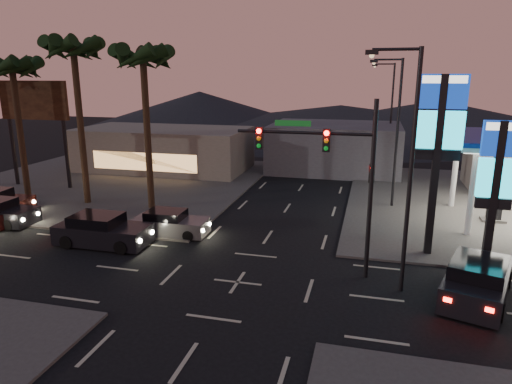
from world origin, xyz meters
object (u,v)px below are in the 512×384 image
(car_lane_a_front, at_px, (102,231))
(car_lane_b_front, at_px, (170,223))
(traffic_signal_mast, at_px, (332,163))
(pylon_sign_tall, at_px, (439,130))
(suv_station, at_px, (478,280))
(pylon_sign_short, at_px, (497,172))

(car_lane_a_front, distance_m, car_lane_b_front, 3.74)
(traffic_signal_mast, relative_size, car_lane_b_front, 1.81)
(pylon_sign_tall, height_order, suv_station, pylon_sign_tall)
(traffic_signal_mast, xyz_separation_m, suv_station, (6.22, -0.92, -4.42))
(traffic_signal_mast, height_order, car_lane_b_front, traffic_signal_mast)
(pylon_sign_tall, height_order, car_lane_a_front, pylon_sign_tall)
(car_lane_a_front, relative_size, suv_station, 0.93)
(car_lane_b_front, relative_size, suv_station, 0.79)
(pylon_sign_tall, bearing_deg, car_lane_b_front, -178.17)
(car_lane_a_front, bearing_deg, suv_station, -4.82)
(pylon_sign_tall, distance_m, traffic_signal_mast, 6.02)
(pylon_sign_short, xyz_separation_m, car_lane_b_front, (-16.57, 0.55, -4.00))
(pylon_sign_short, xyz_separation_m, traffic_signal_mast, (-7.24, -2.51, 0.57))
(pylon_sign_short, bearing_deg, traffic_signal_mast, -160.87)
(suv_station, bearing_deg, car_lane_b_front, 165.64)
(pylon_sign_short, relative_size, traffic_signal_mast, 0.88)
(pylon_sign_short, relative_size, car_lane_b_front, 1.58)
(traffic_signal_mast, distance_m, suv_station, 7.68)
(pylon_sign_short, distance_m, car_lane_b_front, 17.05)
(pylon_sign_tall, distance_m, car_lane_b_front, 15.20)
(pylon_sign_short, distance_m, suv_station, 5.26)
(pylon_sign_tall, bearing_deg, pylon_sign_short, -21.80)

